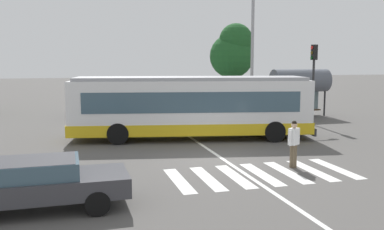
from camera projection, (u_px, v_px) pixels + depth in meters
The scene contains 15 objects.
ground_plane at pixel (215, 160), 16.55m from camera, with size 160.00×160.00×0.00m, color #514F4C.
city_transit_bus at pixel (191, 107), 20.85m from camera, with size 12.01×4.68×3.06m.
pedestrian_crossing_street at pixel (294, 141), 15.30m from camera, with size 0.50×0.44×1.72m.
foreground_sedan at pixel (39, 182), 10.96m from camera, with size 4.52×1.92×1.35m.
parked_car_blue at pixel (92, 105), 29.25m from camera, with size 2.01×4.57×1.35m.
parked_car_black at pixel (134, 104), 30.10m from camera, with size 2.08×4.60×1.35m.
parked_car_teal at pixel (167, 103), 31.10m from camera, with size 2.10×4.61×1.35m.
parked_car_white at pixel (205, 102), 31.70m from camera, with size 2.20×4.64×1.35m.
parked_car_charcoal at pixel (240, 101), 32.12m from camera, with size 2.12×4.61×1.35m.
traffic_light_far_corner at pixel (313, 71), 25.28m from camera, with size 0.33×0.32×4.77m.
bus_stop_shelter at pixel (300, 82), 28.86m from camera, with size 4.00×1.54×3.25m.
twin_arm_street_lamp at pixel (252, 40), 27.59m from camera, with size 4.06×0.32×8.40m.
background_tree_right at pixel (233, 52), 34.30m from camera, with size 3.58×3.58×6.78m.
crosswalk_painted_stripes at pixel (261, 174), 14.53m from camera, with size 6.26×2.97×0.01m.
lane_center_line at pixel (208, 149), 18.55m from camera, with size 0.16×24.00×0.01m, color silver.
Camera 1 is at (-5.18, -15.35, 3.89)m, focal length 39.79 mm.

